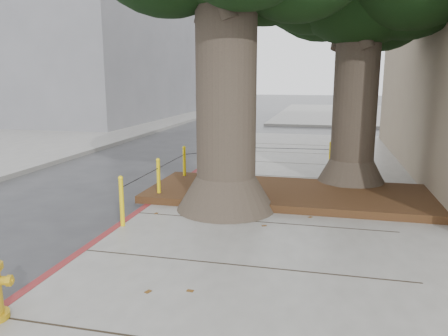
# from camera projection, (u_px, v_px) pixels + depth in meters

# --- Properties ---
(ground) EXTENTS (140.00, 140.00, 0.00)m
(ground) POSITION_uv_depth(u_px,v_px,m) (205.00, 271.00, 6.47)
(ground) COLOR #28282B
(ground) RESTS_ON ground
(sidewalk_far) EXTENTS (16.00, 20.00, 0.15)m
(sidewalk_far) POSITION_uv_depth(u_px,v_px,m) (385.00, 114.00, 33.70)
(sidewalk_far) COLOR slate
(sidewalk_far) RESTS_ON ground
(curb_red) EXTENTS (0.14, 26.00, 0.16)m
(curb_red) POSITION_uv_depth(u_px,v_px,m) (146.00, 209.00, 9.29)
(curb_red) COLOR maroon
(curb_red) RESTS_ON ground
(planter_bed) EXTENTS (6.40, 2.60, 0.16)m
(planter_bed) POSITION_uv_depth(u_px,v_px,m) (289.00, 194.00, 9.94)
(planter_bed) COLOR black
(planter_bed) RESTS_ON sidewalk_main
(building_far_grey) EXTENTS (12.00, 16.00, 12.00)m
(building_far_grey) POSITION_uv_depth(u_px,v_px,m) (79.00, 30.00, 29.60)
(building_far_grey) COLOR slate
(building_far_grey) RESTS_ON ground
(building_far_white) EXTENTS (12.00, 18.00, 15.00)m
(building_far_white) POSITION_uv_depth(u_px,v_px,m) (169.00, 38.00, 51.67)
(building_far_white) COLOR silver
(building_far_white) RESTS_ON ground
(bollard_ring) EXTENTS (3.79, 5.39, 0.95)m
(bollard_ring) POSITION_uv_depth(u_px,v_px,m) (219.00, 167.00, 10.70)
(bollard_ring) COLOR yellow
(bollard_ring) RESTS_ON sidewalk_main
(car_silver) EXTENTS (4.01, 2.05, 1.31)m
(car_silver) POSITION_uv_depth(u_px,v_px,m) (433.00, 122.00, 21.98)
(car_silver) COLOR #B1B1B6
(car_silver) RESTS_ON ground
(car_dark) EXTENTS (2.49, 4.82, 1.34)m
(car_dark) POSITION_uv_depth(u_px,v_px,m) (114.00, 116.00, 25.01)
(car_dark) COLOR black
(car_dark) RESTS_ON ground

